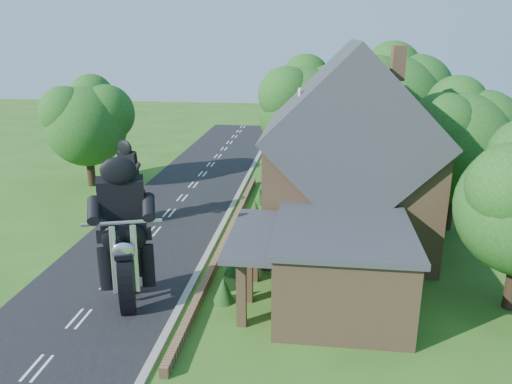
# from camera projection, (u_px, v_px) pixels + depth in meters

# --- Properties ---
(ground) EXTENTS (120.00, 120.00, 0.00)m
(ground) POSITION_uv_depth(u_px,v_px,m) (110.00, 282.00, 22.08)
(ground) COLOR #2C5A19
(ground) RESTS_ON ground
(road) EXTENTS (7.00, 80.00, 0.02)m
(road) POSITION_uv_depth(u_px,v_px,m) (110.00, 282.00, 22.08)
(road) COLOR black
(road) RESTS_ON ground
(kerb) EXTENTS (0.30, 80.00, 0.12)m
(kerb) POSITION_uv_depth(u_px,v_px,m) (191.00, 286.00, 21.62)
(kerb) COLOR gray
(kerb) RESTS_ON ground
(garden_wall) EXTENTS (0.30, 22.00, 0.40)m
(garden_wall) POSITION_uv_depth(u_px,v_px,m) (226.00, 239.00, 26.23)
(garden_wall) COLOR brown
(garden_wall) RESTS_ON ground
(house) EXTENTS (9.54, 8.64, 10.24)m
(house) POSITION_uv_depth(u_px,v_px,m) (349.00, 162.00, 25.18)
(house) COLOR brown
(house) RESTS_ON ground
(annex) EXTENTS (7.05, 5.94, 3.44)m
(annex) POSITION_uv_depth(u_px,v_px,m) (338.00, 267.00, 19.60)
(annex) COLOR brown
(annex) RESTS_ON ground
(tree_house_right) EXTENTS (6.51, 6.00, 8.40)m
(tree_house_right) POSITION_uv_depth(u_px,v_px,m) (464.00, 138.00, 26.66)
(tree_house_right) COLOR black
(tree_house_right) RESTS_ON ground
(tree_behind_house) EXTENTS (7.81, 7.20, 10.08)m
(tree_behind_house) POSITION_uv_depth(u_px,v_px,m) (398.00, 100.00, 33.75)
(tree_behind_house) COLOR black
(tree_behind_house) RESTS_ON ground
(tree_behind_left) EXTENTS (6.94, 6.40, 9.16)m
(tree_behind_left) POSITION_uv_depth(u_px,v_px,m) (309.00, 104.00, 35.55)
(tree_behind_left) COLOR black
(tree_behind_left) RESTS_ON ground
(tree_far_road) EXTENTS (6.08, 5.60, 7.84)m
(tree_far_road) POSITION_uv_depth(u_px,v_px,m) (92.00, 119.00, 34.77)
(tree_far_road) COLOR black
(tree_far_road) RESTS_ON ground
(shrub_a) EXTENTS (0.90, 0.90, 1.10)m
(shrub_a) POSITION_uv_depth(u_px,v_px,m) (223.00, 290.00, 20.33)
(shrub_a) COLOR #153C13
(shrub_a) RESTS_ON ground
(shrub_b) EXTENTS (0.90, 0.90, 1.10)m
(shrub_b) POSITION_uv_depth(u_px,v_px,m) (234.00, 263.00, 22.70)
(shrub_b) COLOR #153C13
(shrub_b) RESTS_ON ground
(shrub_c) EXTENTS (0.90, 0.90, 1.10)m
(shrub_c) POSITION_uv_depth(u_px,v_px,m) (242.00, 241.00, 25.06)
(shrub_c) COLOR #153C13
(shrub_c) RESTS_ON ground
(shrub_d) EXTENTS (0.90, 0.90, 1.10)m
(shrub_d) POSITION_uv_depth(u_px,v_px,m) (255.00, 208.00, 29.79)
(shrub_d) COLOR #153C13
(shrub_d) RESTS_ON ground
(shrub_e) EXTENTS (0.90, 0.90, 1.10)m
(shrub_e) POSITION_uv_depth(u_px,v_px,m) (260.00, 196.00, 32.15)
(shrub_e) COLOR #153C13
(shrub_e) RESTS_ON ground
(shrub_f) EXTENTS (0.90, 0.90, 1.10)m
(shrub_f) POSITION_uv_depth(u_px,v_px,m) (264.00, 184.00, 34.51)
(shrub_f) COLOR #153C13
(shrub_f) RESTS_ON ground
(motorcycle_lead) EXTENTS (1.08, 2.06, 1.86)m
(motorcycle_lead) POSITION_uv_depth(u_px,v_px,m) (129.00, 283.00, 20.04)
(motorcycle_lead) COLOR black
(motorcycle_lead) RESTS_ON ground
(motorcycle_follow) EXTENTS (1.03, 1.60, 1.47)m
(motorcycle_follow) POSITION_uv_depth(u_px,v_px,m) (132.00, 210.00, 28.94)
(motorcycle_follow) COLOR black
(motorcycle_follow) RESTS_ON ground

